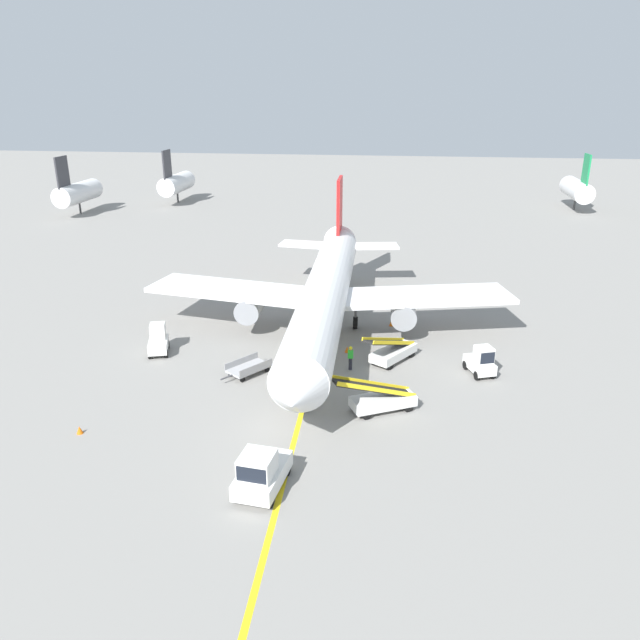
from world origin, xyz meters
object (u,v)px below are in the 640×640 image
(belt_loader_aft_hold, at_px, (393,351))
(baggage_cart_loaded, at_px, (249,368))
(ground_crew_marshaller, at_px, (350,357))
(safety_cone_wingtip_left, at_px, (80,430))
(pushback_tug, at_px, (261,472))
(safety_cone_nose_left, at_px, (347,349))
(belt_loader_forward_hold, at_px, (381,399))
(baggage_tug_near_wing, at_px, (158,340))
(baggage_tug_by_cargo_door, at_px, (481,362))
(safety_cone_nose_right, at_px, (391,323))
(airliner, at_px, (326,292))

(belt_loader_aft_hold, height_order, baggage_cart_loaded, belt_loader_aft_hold)
(ground_crew_marshaller, height_order, safety_cone_wingtip_left, ground_crew_marshaller)
(pushback_tug, distance_m, safety_cone_nose_left, 16.87)
(belt_loader_forward_hold, bearing_deg, safety_cone_wingtip_left, -163.63)
(baggage_tug_near_wing, relative_size, ground_crew_marshaller, 1.57)
(pushback_tug, relative_size, baggage_tug_by_cargo_door, 1.41)
(baggage_tug_by_cargo_door, xyz_separation_m, safety_cone_nose_right, (-6.06, 8.17, -0.71))
(airliner, distance_m, ground_crew_marshaller, 7.02)
(belt_loader_forward_hold, height_order, ground_crew_marshaller, belt_loader_forward_hold)
(airliner, distance_m, belt_loader_forward_hold, 12.68)
(ground_crew_marshaller, bearing_deg, baggage_tug_near_wing, 175.82)
(baggage_tug_near_wing, xyz_separation_m, safety_cone_nose_left, (13.40, 1.85, -0.71))
(pushback_tug, height_order, belt_loader_forward_hold, belt_loader_forward_hold)
(safety_cone_nose_left, bearing_deg, airliner, 121.09)
(airliner, bearing_deg, ground_crew_marshaller, -68.27)
(belt_loader_forward_hold, distance_m, ground_crew_marshaller, 5.84)
(belt_loader_aft_hold, xyz_separation_m, safety_cone_nose_right, (-0.24, 6.79, -0.56))
(airliner, height_order, pushback_tug, airliner)
(belt_loader_aft_hold, bearing_deg, belt_loader_forward_hold, -93.95)
(baggage_cart_loaded, xyz_separation_m, safety_cone_nose_left, (6.14, 4.50, -0.25))
(airliner, bearing_deg, safety_cone_nose_right, 26.23)
(belt_loader_aft_hold, distance_m, safety_cone_nose_left, 3.49)
(pushback_tug, xyz_separation_m, ground_crew_marshaller, (2.98, 13.80, -0.08))
(baggage_tug_near_wing, xyz_separation_m, baggage_cart_loaded, (7.26, -2.65, -0.46))
(belt_loader_aft_hold, height_order, safety_cone_wingtip_left, belt_loader_aft_hold)
(pushback_tug, height_order, safety_cone_wingtip_left, pushback_tug)
(pushback_tug, xyz_separation_m, baggage_tug_near_wing, (-10.90, 14.81, -0.07))
(airliner, xyz_separation_m, safety_cone_wingtip_left, (-11.61, -16.26, -3.20))
(baggage_cart_loaded, xyz_separation_m, ground_crew_marshaller, (6.62, 1.63, 0.44))
(baggage_tug_near_wing, xyz_separation_m, safety_cone_wingtip_left, (-0.15, -11.18, -0.71))
(safety_cone_nose_left, bearing_deg, pushback_tug, -98.54)
(baggage_tug_near_wing, height_order, safety_cone_nose_left, baggage_tug_near_wing)
(baggage_tug_by_cargo_door, height_order, safety_cone_nose_right, baggage_tug_by_cargo_door)
(safety_cone_nose_left, bearing_deg, belt_loader_aft_hold, -18.99)
(belt_loader_forward_hold, xyz_separation_m, safety_cone_nose_right, (0.25, 13.91, -0.56))
(pushback_tug, relative_size, baggage_tug_near_wing, 1.42)
(safety_cone_nose_left, bearing_deg, baggage_cart_loaded, -143.75)
(baggage_tug_near_wing, height_order, ground_crew_marshaller, baggage_tug_near_wing)
(safety_cone_wingtip_left, bearing_deg, ground_crew_marshaller, 35.92)
(baggage_tug_near_wing, xyz_separation_m, safety_cone_nose_right, (16.41, 7.52, -0.71))
(belt_loader_forward_hold, xyz_separation_m, ground_crew_marshaller, (-2.28, 5.38, 0.13))
(pushback_tug, bearing_deg, baggage_tug_near_wing, 126.35)
(baggage_tug_by_cargo_door, xyz_separation_m, safety_cone_nose_left, (-9.08, 2.49, -0.71))
(baggage_cart_loaded, relative_size, safety_cone_wingtip_left, 7.97)
(belt_loader_forward_hold, height_order, safety_cone_nose_right, belt_loader_forward_hold)
(pushback_tug, xyz_separation_m, baggage_cart_loaded, (-3.63, 12.16, -0.53))
(belt_loader_aft_hold, distance_m, safety_cone_nose_right, 6.82)
(airliner, relative_size, belt_loader_forward_hold, 7.03)
(airliner, xyz_separation_m, safety_cone_nose_left, (1.95, -3.23, -3.20))
(airliner, distance_m, pushback_tug, 20.05)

